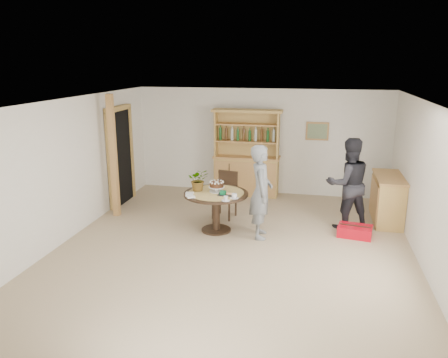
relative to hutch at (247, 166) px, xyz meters
The scene contains 17 objects.
ground 3.33m from the hutch, 84.71° to the right, with size 7.00×7.00×0.00m, color tan.
room_shell 3.41m from the hutch, 84.65° to the right, with size 6.04×7.04×2.52m.
doorway 2.94m from the hutch, 154.78° to the right, with size 0.13×1.10×2.18m.
pine_post 3.20m from the hutch, 139.62° to the right, with size 0.12×0.12×2.50m, color tan.
hutch is the anchor object (origin of this frame).
sideboard 3.29m from the hutch, 22.21° to the right, with size 0.54×1.26×0.94m.
dining_table 2.45m from the hutch, 94.21° to the right, with size 1.20×1.20×0.76m.
dining_chair 1.63m from the hutch, 95.82° to the right, with size 0.49×0.49×0.95m.
birthday_cake 2.41m from the hutch, 94.29° to the right, with size 0.30×0.30×0.20m.
flower_vase 2.47m from the hutch, 102.49° to the right, with size 0.38×0.33×0.42m, color #3F7233.
gift_tray 2.57m from the hutch, 89.22° to the right, with size 0.30×0.20×0.08m.
coffee_cup_a 2.73m from the hutch, 85.37° to the right, with size 0.15×0.15×0.09m.
coffee_cup_b 2.89m from the hutch, 88.01° to the right, with size 0.15×0.15×0.08m.
napkins 2.82m from the hutch, 102.08° to the right, with size 0.24×0.33×0.03m.
teen_boy 2.63m from the hutch, 75.22° to the right, with size 0.62×0.41×1.71m, color slate.
adult_person 2.83m from the hutch, 38.16° to the right, with size 0.85×0.67×1.76m, color black.
red_suitcase 3.27m from the hutch, 42.50° to the right, with size 0.66×0.49×0.21m.
Camera 1 is at (1.29, -6.75, 3.13)m, focal length 35.00 mm.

